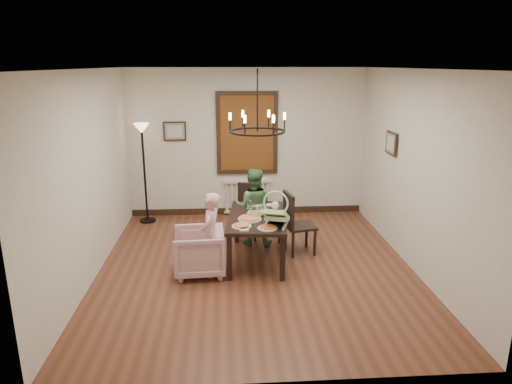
{
  "coord_description": "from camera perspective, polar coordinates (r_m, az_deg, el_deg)",
  "views": [
    {
      "loc": [
        -0.41,
        -6.09,
        2.87
      ],
      "look_at": [
        0.02,
        0.33,
        1.05
      ],
      "focal_mm": 32.0,
      "sensor_mm": 36.0,
      "label": 1
    }
  ],
  "objects": [
    {
      "name": "seated_man",
      "position": [
        7.4,
        -0.34,
        -2.68
      ],
      "size": [
        0.56,
        0.47,
        1.05
      ],
      "primitive_type": "imported",
      "rotation": [
        0.0,
        0.0,
        3.0
      ],
      "color": "#477746",
      "rests_on": "room_shell"
    },
    {
      "name": "chandelier",
      "position": [
        6.45,
        0.18,
        7.6
      ],
      "size": [
        0.8,
        0.8,
        0.04
      ],
      "primitive_type": "torus",
      "color": "black",
      "rests_on": "room_shell"
    },
    {
      "name": "room_shell",
      "position": [
        6.63,
        -0.23,
        3.0
      ],
      "size": [
        4.51,
        5.0,
        2.81
      ],
      "color": "brown",
      "rests_on": "ground"
    },
    {
      "name": "dining_table",
      "position": [
        6.77,
        0.17,
        -3.67
      ],
      "size": [
        0.98,
        1.56,
        0.7
      ],
      "rotation": [
        0.0,
        0.0,
        -0.1
      ],
      "color": "black",
      "rests_on": "room_shell"
    },
    {
      "name": "floor_lamp",
      "position": [
        8.6,
        -13.75,
        2.1
      ],
      "size": [
        0.3,
        0.3,
        1.8
      ],
      "primitive_type": null,
      "color": "black",
      "rests_on": "room_shell"
    },
    {
      "name": "radiator",
      "position": [
        8.94,
        -1.08,
        -0.57
      ],
      "size": [
        0.92,
        0.12,
        0.62
      ],
      "primitive_type": null,
      "color": "silver",
      "rests_on": "room_shell"
    },
    {
      "name": "chair_far",
      "position": [
        7.72,
        -1.11,
        -2.43
      ],
      "size": [
        0.49,
        0.49,
        0.91
      ],
      "primitive_type": null,
      "rotation": [
        0.0,
        0.0,
        -0.26
      ],
      "color": "black",
      "rests_on": "room_shell"
    },
    {
      "name": "picture_right",
      "position": [
        7.56,
        16.55,
        5.87
      ],
      "size": [
        0.03,
        0.42,
        0.36
      ],
      "primitive_type": "cube",
      "rotation": [
        0.0,
        0.0,
        1.57
      ],
      "color": "black",
      "rests_on": "room_shell"
    },
    {
      "name": "chair_right",
      "position": [
        7.1,
        5.56,
        -3.81
      ],
      "size": [
        0.51,
        0.51,
        0.99
      ],
      "primitive_type": null,
      "rotation": [
        0.0,
        0.0,
        1.76
      ],
      "color": "black",
      "rests_on": "room_shell"
    },
    {
      "name": "pizza_platter",
      "position": [
        6.57,
        -0.79,
        -3.32
      ],
      "size": [
        0.34,
        0.34,
        0.04
      ],
      "primitive_type": "cylinder",
      "color": "tan",
      "rests_on": "dining_table"
    },
    {
      "name": "armchair",
      "position": [
        6.5,
        -7.16,
        -7.4
      ],
      "size": [
        0.75,
        0.73,
        0.65
      ],
      "primitive_type": "imported",
      "rotation": [
        0.0,
        0.0,
        -1.51
      ],
      "color": "beige",
      "rests_on": "room_shell"
    },
    {
      "name": "drinking_glass",
      "position": [
        6.86,
        1.0,
        -2.06
      ],
      "size": [
        0.07,
        0.07,
        0.14
      ],
      "primitive_type": "cylinder",
      "color": "silver",
      "rests_on": "dining_table"
    },
    {
      "name": "baby_bouncer",
      "position": [
        6.31,
        2.52,
        -2.73
      ],
      "size": [
        0.51,
        0.6,
        0.33
      ],
      "primitive_type": null,
      "rotation": [
        0.0,
        0.0,
        -0.3
      ],
      "color": "#C0E29B",
      "rests_on": "dining_table"
    },
    {
      "name": "window_blinds",
      "position": [
        8.65,
        -1.12,
        7.36
      ],
      "size": [
        1.0,
        0.03,
        1.4
      ],
      "primitive_type": "cube",
      "color": "brown",
      "rests_on": "room_shell"
    },
    {
      "name": "salad_bowl",
      "position": [
        6.7,
        -0.08,
        -2.78
      ],
      "size": [
        0.28,
        0.28,
        0.07
      ],
      "primitive_type": "imported",
      "color": "white",
      "rests_on": "dining_table"
    },
    {
      "name": "elderly_woman",
      "position": [
        6.38,
        -5.66,
        -6.16
      ],
      "size": [
        0.32,
        0.41,
        0.99
      ],
      "primitive_type": "imported",
      "rotation": [
        0.0,
        0.0,
        -1.83
      ],
      "color": "#E8A4A7",
      "rests_on": "room_shell"
    },
    {
      "name": "picture_back",
      "position": [
        8.69,
        -10.12,
        7.49
      ],
      "size": [
        0.42,
        0.03,
        0.36
      ],
      "primitive_type": "cube",
      "color": "black",
      "rests_on": "room_shell"
    }
  ]
}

